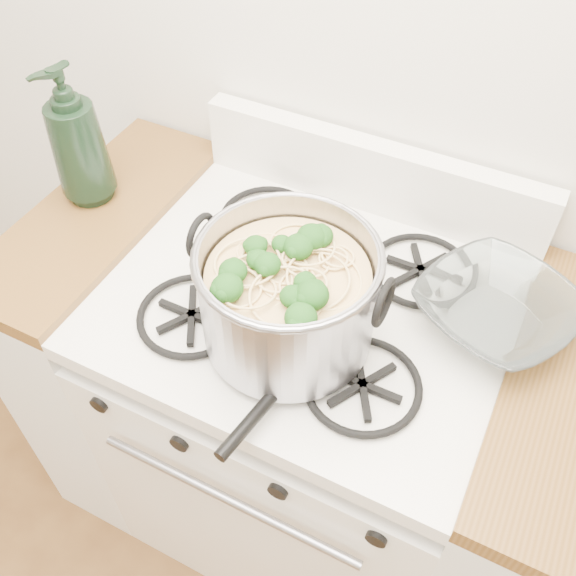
# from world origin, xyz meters

# --- Properties ---
(gas_range) EXTENTS (0.76, 0.66, 0.92)m
(gas_range) POSITION_xyz_m (0.00, 1.26, 0.44)
(gas_range) COLOR white
(gas_range) RESTS_ON ground
(counter_left) EXTENTS (0.25, 0.65, 0.92)m
(counter_left) POSITION_xyz_m (-0.51, 1.26, 0.46)
(counter_left) COLOR silver
(counter_left) RESTS_ON ground
(stock_pot) EXTENTS (0.34, 0.31, 0.21)m
(stock_pot) POSITION_xyz_m (0.01, 1.15, 1.02)
(stock_pot) COLOR #95959D
(stock_pot) RESTS_ON gas_range
(spatula) EXTENTS (0.34, 0.35, 0.02)m
(spatula) POSITION_xyz_m (0.07, 1.13, 0.94)
(spatula) COLOR black
(spatula) RESTS_ON gas_range
(glass_bowl) EXTENTS (0.14, 0.14, 0.03)m
(glass_bowl) POSITION_xyz_m (0.33, 1.34, 0.94)
(glass_bowl) COLOR white
(glass_bowl) RESTS_ON gas_range
(bottle) EXTENTS (0.15, 0.15, 0.31)m
(bottle) POSITION_xyz_m (-0.54, 1.30, 1.07)
(bottle) COLOR black
(bottle) RESTS_ON counter_left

